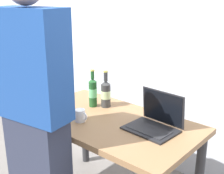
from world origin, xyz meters
TOP-DOWN VIEW (x-y plane):
  - desk at (0.00, 0.00)m, footprint 1.27×0.72m
  - laptop at (0.32, 0.09)m, footprint 0.34×0.28m
  - beer_bottle_brown at (-0.19, 0.17)m, footprint 0.08×0.08m
  - beer_bottle_dark at (-0.28, 0.11)m, footprint 0.07×0.07m
  - person_figure at (-0.14, -0.52)m, footprint 0.47×0.32m
  - coffee_mug at (-0.14, -0.16)m, footprint 0.11×0.07m
  - back_wall at (0.00, 0.78)m, footprint 6.00×0.10m

SIDE VIEW (x-z plane):
  - desk at x=0.00m, z-range 0.25..0.96m
  - coffee_mug at x=-0.14m, z-range 0.71..0.79m
  - laptop at x=0.32m, z-range 0.64..0.88m
  - beer_bottle_brown at x=-0.19m, z-range 0.67..0.97m
  - beer_bottle_dark at x=-0.28m, z-range 0.68..0.98m
  - person_figure at x=-0.14m, z-range 0.01..1.74m
  - back_wall at x=0.00m, z-range 0.00..2.60m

